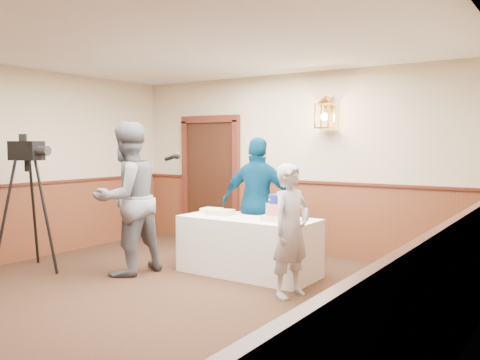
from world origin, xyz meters
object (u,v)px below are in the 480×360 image
object	(u,v)px
tiered_cake	(276,210)
assistant_p	(259,203)
baker	(291,230)
sheet_cake_yellow	(220,212)
tv_camera_rig	(28,213)
display_table	(248,246)
sheet_cake_green	(212,210)
interviewer	(127,198)

from	to	relation	value
tiered_cake	assistant_p	xyz separation A→B (m)	(-0.50, 0.40, 0.02)
tiered_cake	baker	bearing A→B (deg)	-46.82
sheet_cake_yellow	assistant_p	distance (m)	0.55
tiered_cake	tv_camera_rig	world-z (taller)	tv_camera_rig
display_table	baker	size ratio (longest dim) A/B	1.21
tv_camera_rig	sheet_cake_yellow	bearing A→B (deg)	22.65
display_table	sheet_cake_yellow	size ratio (longest dim) A/B	5.37
tiered_cake	sheet_cake_green	size ratio (longest dim) A/B	1.37
display_table	tiered_cake	size ratio (longest dim) A/B	4.88
tv_camera_rig	display_table	bearing A→B (deg)	18.03
tiered_cake	interviewer	xyz separation A→B (m)	(-1.74, -0.86, 0.12)
interviewer	baker	size ratio (longest dim) A/B	1.34
display_table	tiered_cake	bearing A→B (deg)	-0.56
assistant_p	tv_camera_rig	distance (m)	3.09
tiered_cake	interviewer	size ratio (longest dim) A/B	0.19
tiered_cake	baker	distance (m)	0.75
interviewer	baker	bearing A→B (deg)	104.77
display_table	sheet_cake_yellow	xyz separation A→B (m)	(-0.44, -0.02, 0.41)
display_table	assistant_p	bearing A→B (deg)	102.89
display_table	sheet_cake_green	xyz separation A→B (m)	(-0.68, 0.11, 0.41)
tiered_cake	sheet_cake_green	bearing A→B (deg)	174.07
display_table	baker	world-z (taller)	baker
tiered_cake	interviewer	bearing A→B (deg)	-153.71
sheet_cake_green	tv_camera_rig	distance (m)	2.45
display_table	interviewer	distance (m)	1.70
sheet_cake_yellow	display_table	bearing A→B (deg)	2.36
display_table	tv_camera_rig	xyz separation A→B (m)	(-2.54, -1.49, 0.41)
interviewer	sheet_cake_yellow	bearing A→B (deg)	140.07
display_table	assistant_p	world-z (taller)	assistant_p
baker	interviewer	bearing A→B (deg)	111.53
sheet_cake_yellow	tv_camera_rig	world-z (taller)	tv_camera_rig
interviewer	tv_camera_rig	bearing A→B (deg)	-56.03
assistant_p	sheet_cake_yellow	bearing A→B (deg)	34.91
sheet_cake_yellow	tv_camera_rig	size ratio (longest dim) A/B	0.19
tiered_cake	baker	world-z (taller)	baker
display_table	tiered_cake	distance (m)	0.65
assistant_p	tv_camera_rig	world-z (taller)	assistant_p
sheet_cake_yellow	baker	distance (m)	1.45
sheet_cake_yellow	baker	bearing A→B (deg)	-21.11
display_table	interviewer	world-z (taller)	interviewer
interviewer	assistant_p	xyz separation A→B (m)	(1.24, 1.26, -0.10)
interviewer	tv_camera_rig	world-z (taller)	interviewer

